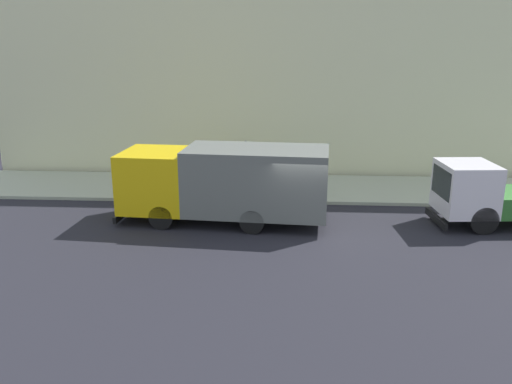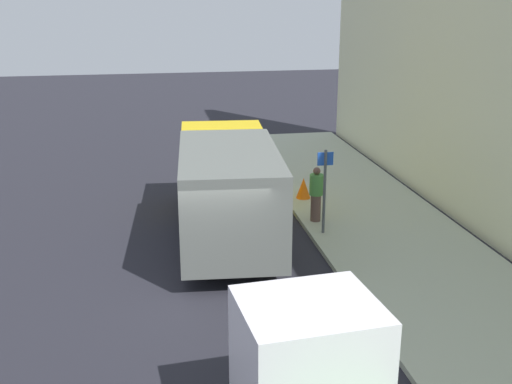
{
  "view_description": "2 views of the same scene",
  "coord_description": "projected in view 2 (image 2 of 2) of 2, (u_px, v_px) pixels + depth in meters",
  "views": [
    {
      "loc": [
        -17.32,
        0.8,
        6.35
      ],
      "look_at": [
        0.6,
        1.86,
        1.18
      ],
      "focal_mm": 37.07,
      "sensor_mm": 36.0,
      "label": 1
    },
    {
      "loc": [
        -1.35,
        -13.35,
        6.54
      ],
      "look_at": [
        1.32,
        1.55,
        1.71
      ],
      "focal_mm": 44.41,
      "sensor_mm": 36.0,
      "label": 2
    }
  ],
  "objects": [
    {
      "name": "traffic_cone_orange",
      "position": [
        303.0,
        188.0,
        20.37
      ],
      "size": [
        0.47,
        0.47,
        0.67
      ],
      "primitive_type": "cone",
      "color": "orange",
      "rests_on": "sidewalk"
    },
    {
      "name": "street_sign_post",
      "position": [
        325.0,
        184.0,
        17.12
      ],
      "size": [
        0.44,
        0.08,
        2.36
      ],
      "color": "#4C5156",
      "rests_on": "sidewalk"
    },
    {
      "name": "large_utility_truck",
      "position": [
        227.0,
        184.0,
        17.18
      ],
      "size": [
        3.03,
        7.61,
        2.73
      ],
      "rotation": [
        0.0,
        0.0,
        -0.08
      ],
      "color": "#E3B90E",
      "rests_on": "ground"
    },
    {
      "name": "pedestrian_walking",
      "position": [
        316.0,
        193.0,
        18.2
      ],
      "size": [
        0.55,
        0.55,
        1.61
      ],
      "rotation": [
        0.0,
        0.0,
        4.11
      ],
      "color": "brown",
      "rests_on": "sidewalk"
    },
    {
      "name": "sidewalk",
      "position": [
        421.0,
        266.0,
        15.59
      ],
      "size": [
        4.36,
        30.0,
        0.13
      ],
      "primitive_type": "cube",
      "color": "#A9B099",
      "rests_on": "ground"
    },
    {
      "name": "ground",
      "position": [
        212.0,
        285.0,
        14.73
      ],
      "size": [
        80.0,
        80.0,
        0.0
      ],
      "primitive_type": "plane",
      "color": "#222229"
    }
  ]
}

